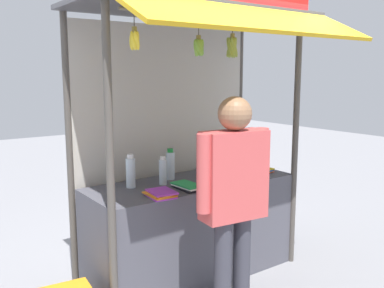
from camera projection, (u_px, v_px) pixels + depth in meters
name	position (u px, v px, depth m)	size (l,w,h in m)	color
ground_plane	(192.00, 273.00, 4.11)	(20.00, 20.00, 0.00)	gray
stall_counter	(192.00, 228.00, 4.04)	(1.97, 0.73, 0.91)	#4C4C56
stall_structure	(186.00, 96.00, 3.92)	(2.17, 1.55, 2.79)	#4C4742
water_bottle_right	(131.00, 172.00, 3.72)	(0.08, 0.08, 0.30)	silver
water_bottle_front_right	(237.00, 153.00, 4.66)	(0.08, 0.08, 0.28)	silver
water_bottle_back_right	(170.00, 165.00, 4.02)	(0.08, 0.08, 0.29)	silver
water_bottle_rear_center	(163.00, 171.00, 3.83)	(0.07, 0.07, 0.26)	silver
water_bottle_back_left	(204.00, 167.00, 4.04)	(0.07, 0.07, 0.25)	silver
magazine_stack_front_left	(161.00, 194.00, 3.46)	(0.23, 0.27, 0.05)	purple
magazine_stack_center	(240.00, 177.00, 3.98)	(0.20, 0.26, 0.06)	black
magazine_stack_mid_right	(258.00, 170.00, 4.35)	(0.24, 0.28, 0.04)	red
magazine_stack_far_right	(188.00, 186.00, 3.69)	(0.19, 0.30, 0.05)	black
banana_bunch_leftmost	(134.00, 40.00, 2.92)	(0.08, 0.08, 0.26)	#332D23
banana_bunch_inner_right	(199.00, 47.00, 3.24)	(0.10, 0.09, 0.29)	#332D23
banana_bunch_inner_left	(232.00, 47.00, 3.43)	(0.10, 0.10, 0.29)	#332D23
vendor_person	(234.00, 190.00, 3.15)	(0.66, 0.26, 1.74)	#383842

